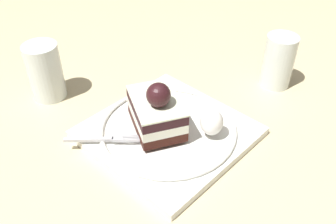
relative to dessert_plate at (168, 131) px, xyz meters
The scene contains 7 objects.
ground_plane 0.02m from the dessert_plate, 135.67° to the right, with size 2.40×2.40×0.00m, color beige.
dessert_plate is the anchor object (origin of this frame).
cake_slice 0.05m from the dessert_plate, 44.12° to the left, with size 0.12×0.11×0.09m.
whipped_cream_dollop 0.08m from the dessert_plate, 145.17° to the right, with size 0.04×0.04×0.04m, color white.
fork 0.10m from the dessert_plate, 65.96° to the left, with size 0.09×0.10×0.00m.
drink_glass_near 0.25m from the dessert_plate, 20.37° to the left, with size 0.06×0.06×0.11m.
drink_glass_far 0.26m from the dessert_plate, 96.67° to the right, with size 0.06×0.06×0.10m.
Camera 1 is at (-0.32, 0.32, 0.42)m, focal length 39.58 mm.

